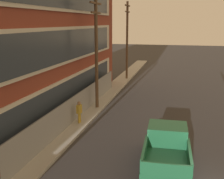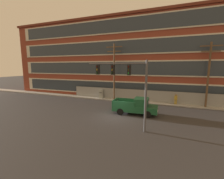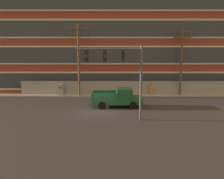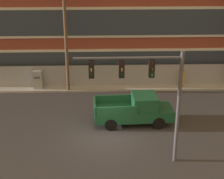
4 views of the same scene
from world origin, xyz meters
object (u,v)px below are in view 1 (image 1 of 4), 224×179
Objects in this scene: pickup_truck_dark_green at (167,150)px; utility_pole_far_east at (127,37)px; pedestrian_near_cabinet at (79,111)px; utility_pole_midblock at (96,49)px.

pickup_truck_dark_green is 0.57× the size of utility_pole_far_east.
pedestrian_near_cabinet is at bearing 179.52° from utility_pole_far_east.
utility_pole_far_east is at bearing -0.10° from utility_pole_midblock.
utility_pole_midblock is 0.95× the size of utility_pole_far_east.
utility_pole_midblock is 5.25× the size of pedestrian_near_cabinet.
pickup_truck_dark_green is at bearing -144.13° from utility_pole_midblock.
utility_pole_far_east is at bearing 16.10° from pickup_truck_dark_green.
pedestrian_near_cabinet is (4.61, 6.21, 0.03)m from pickup_truck_dark_green.
utility_pole_midblock is (8.43, 6.10, 3.98)m from pickup_truck_dark_green.
utility_pole_far_east is at bearing -0.48° from pedestrian_near_cabinet.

